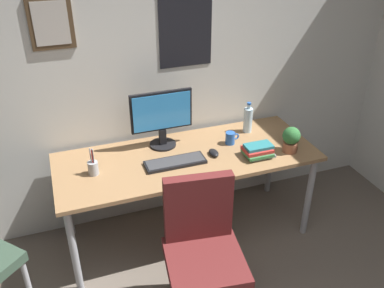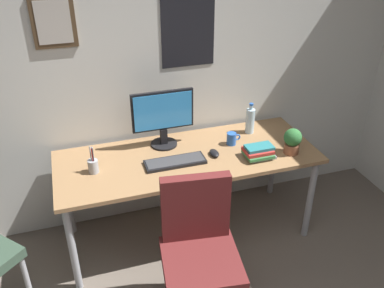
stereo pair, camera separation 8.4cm
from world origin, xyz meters
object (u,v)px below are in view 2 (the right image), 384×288
Objects in this scene: monitor at (163,116)px; potted_plant at (292,140)px; computer_mouse at (214,153)px; pen_cup at (93,165)px; water_bottle at (250,120)px; keyboard at (175,162)px; office_chair at (199,246)px; book_stack_left at (259,152)px; coffee_mug_near at (232,139)px.

potted_plant is at bearing -24.95° from monitor.
computer_mouse is 0.86m from pen_cup.
keyboard is at bearing -158.79° from water_bottle.
office_chair is 3.76× the size of water_bottle.
computer_mouse is 0.47m from water_bottle.
book_stack_left is at bearing -7.84° from pen_cup.
computer_mouse is 0.50× the size of book_stack_left.
water_bottle is (0.70, -0.01, -0.13)m from monitor.
potted_plant is at bearing -4.19° from book_stack_left.
water_bottle is 0.38m from book_stack_left.
office_chair is 0.66m from keyboard.
coffee_mug_near is at bearing -16.75° from monitor.
monitor reaches higher than pen_cup.
monitor is 2.36× the size of potted_plant.
monitor is at bearing 92.03° from keyboard.
water_bottle is 0.25m from coffee_mug_near.
keyboard is at bearing -164.50° from coffee_mug_near.
pen_cup is 0.91× the size of book_stack_left.
office_chair is 1.01m from monitor.
computer_mouse is 0.55× the size of pen_cup.
keyboard is 2.15× the size of pen_cup.
monitor is at bearing 88.81° from office_chair.
book_stack_left is (-0.09, -0.37, -0.06)m from water_bottle.
monitor reaches higher than office_chair.
computer_mouse reaches higher than keyboard.
water_bottle reaches higher than keyboard.
office_chair reaches higher than keyboard.
water_bottle is 1.15× the size of book_stack_left.
keyboard is 1.97× the size of book_stack_left.
office_chair is 2.21× the size of keyboard.
office_chair is at bearing -52.11° from pen_cup.
monitor is 2.10× the size of book_stack_left.
keyboard is 0.86m from potted_plant.
water_bottle reaches higher than book_stack_left.
pen_cup is (-1.25, -0.21, -0.05)m from water_bottle.
water_bottle is at bearing 9.47° from pen_cup.
potted_plant is at bearing -7.19° from pen_cup.
keyboard is 2.21× the size of potted_plant.
coffee_mug_near is at bearing 15.50° from keyboard.
keyboard is (0.01, -0.28, -0.23)m from monitor.
potted_plant is (0.88, 0.50, 0.31)m from office_chair.
computer_mouse is at bearing 166.00° from potted_plant.
water_bottle is 1.27m from pen_cup.
coffee_mug_near is at bearing 55.83° from office_chair.
water_bottle reaches higher than computer_mouse.
keyboard is (0.03, 0.62, 0.22)m from office_chair.
water_bottle is (0.69, 0.27, 0.09)m from keyboard.
potted_plant is (0.85, -0.12, 0.09)m from keyboard.
pen_cup is at bearing 172.16° from book_stack_left.
monitor is 0.71m from water_bottle.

